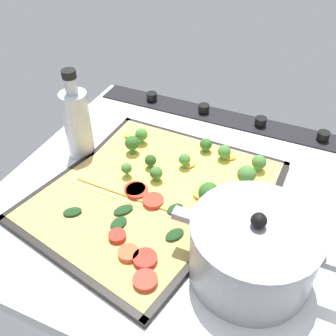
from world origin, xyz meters
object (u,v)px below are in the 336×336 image
object	(u,v)px
baking_tray_back	(113,223)
cooking_pot	(252,250)
broccoli_pizza	(182,171)
oil_bottle	(77,122)
veggie_pizza_back	(117,221)
baking_tray_front	(178,176)

from	to	relation	value
baking_tray_back	cooking_pot	size ratio (longest dim) A/B	1.48
broccoli_pizza	oil_bottle	size ratio (longest dim) A/B	1.91
broccoli_pizza	veggie_pizza_back	distance (cm)	18.08
veggie_pizza_back	oil_bottle	bearing A→B (deg)	-41.28
baking_tray_front	oil_bottle	xyz separation A→B (cm)	(23.00, 1.19, 7.99)
broccoli_pizza	baking_tray_back	size ratio (longest dim) A/B	0.98
baking_tray_back	cooking_pot	distance (cm)	26.19
oil_bottle	cooking_pot	bearing A→B (deg)	159.58
broccoli_pizza	baking_tray_front	bearing A→B (deg)	20.39
baking_tray_back	cooking_pot	world-z (taller)	cooking_pot
baking_tray_front	cooking_pot	world-z (taller)	cooking_pot
baking_tray_back	oil_bottle	bearing A→B (deg)	-42.86
broccoli_pizza	cooking_pot	size ratio (longest dim) A/B	1.45
broccoli_pizza	cooking_pot	bearing A→B (deg)	137.69
baking_tray_front	baking_tray_back	xyz separation A→B (cm)	(5.96, 17.01, 0.01)
veggie_pizza_back	cooking_pot	world-z (taller)	cooking_pot
baking_tray_back	oil_bottle	distance (cm)	24.59
baking_tray_front	baking_tray_back	size ratio (longest dim) A/B	1.04
baking_tray_front	baking_tray_back	bearing A→B (deg)	70.70
broccoli_pizza	oil_bottle	xyz separation A→B (cm)	(23.65, 1.43, 6.56)
baking_tray_front	veggie_pizza_back	xyz separation A→B (cm)	(5.12, 16.89, 0.75)
broccoli_pizza	baking_tray_back	bearing A→B (deg)	69.07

